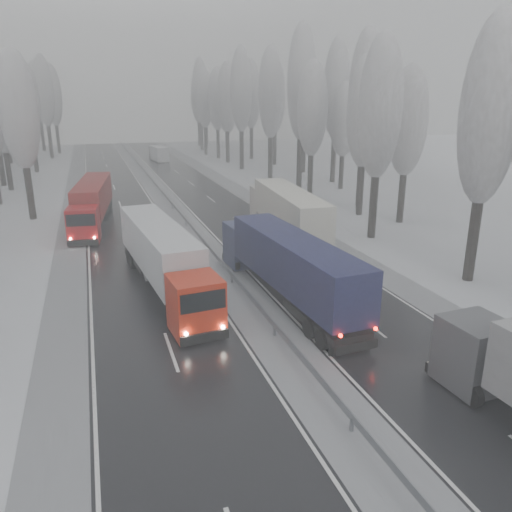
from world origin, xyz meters
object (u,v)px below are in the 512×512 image
truck_cream_box (286,210)px  truck_red_white (163,255)px  truck_red_red (92,200)px  truck_blue_box (286,262)px  box_truck_distant (159,154)px

truck_cream_box → truck_red_white: bearing=-137.3°
truck_red_red → truck_blue_box: bearing=-58.3°
truck_cream_box → truck_blue_box: bearing=-106.5°
box_truck_distant → truck_red_white: bearing=-102.6°
truck_cream_box → box_truck_distant: size_ratio=2.22×
truck_blue_box → truck_red_red: 25.33m
truck_red_red → truck_red_white: bearing=-71.5°
box_truck_distant → truck_red_white: truck_red_white is taller
truck_cream_box → truck_red_red: size_ratio=1.08×
truck_cream_box → truck_red_red: truck_cream_box is taller
truck_blue_box → truck_red_white: 7.62m
truck_blue_box → truck_cream_box: truck_cream_box is taller
truck_blue_box → truck_red_white: truck_blue_box is taller
box_truck_distant → truck_red_red: 49.92m
truck_blue_box → truck_cream_box: (5.01, 12.73, 0.14)m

